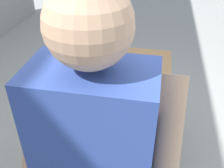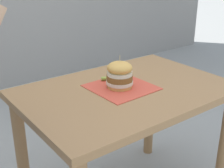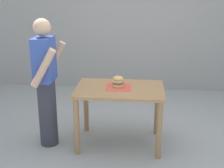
% 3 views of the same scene
% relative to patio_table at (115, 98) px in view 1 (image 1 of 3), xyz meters
% --- Properties ---
extents(ground_plane, '(80.00, 80.00, 0.00)m').
position_rel_patio_table_xyz_m(ground_plane, '(0.00, 0.00, -0.66)').
color(ground_plane, '#9E9E99').
extents(patio_table, '(0.78, 1.14, 0.80)m').
position_rel_patio_table_xyz_m(patio_table, '(0.00, 0.00, 0.00)').
color(patio_table, '#9E7247').
rests_on(patio_table, ground).
extents(serving_paper, '(0.34, 0.34, 0.00)m').
position_rel_patio_table_xyz_m(serving_paper, '(0.03, 0.02, 0.14)').
color(serving_paper, '#D64C38').
rests_on(serving_paper, patio_table).
extents(sandwich, '(0.15, 0.15, 0.18)m').
position_rel_patio_table_xyz_m(sandwich, '(0.03, 0.02, 0.21)').
color(sandwich, gold).
rests_on(sandwich, serving_paper).
extents(pickle_spear, '(0.06, 0.08, 0.02)m').
position_rel_patio_table_xyz_m(pickle_spear, '(0.15, 0.02, 0.15)').
color(pickle_spear, '#8EA83D').
rests_on(pickle_spear, serving_paper).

